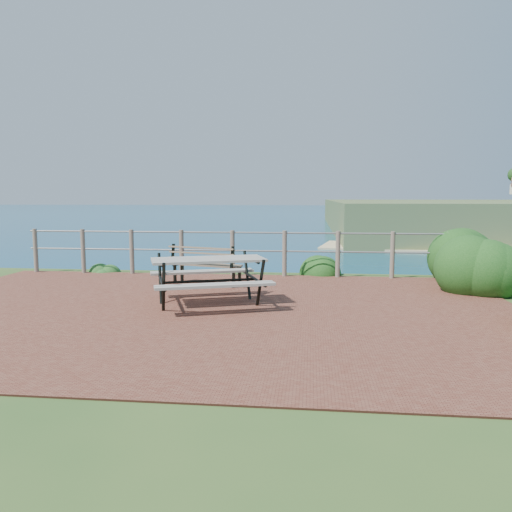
{
  "coord_description": "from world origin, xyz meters",
  "views": [
    {
      "loc": [
        1.72,
        -7.45,
        1.75
      ],
      "look_at": [
        0.79,
        0.91,
        0.75
      ],
      "focal_mm": 35.0,
      "sensor_mm": 36.0,
      "label": 1
    }
  ],
  "objects": [
    {
      "name": "shrub_right_front",
      "position": [
        4.88,
        2.11,
        0.0
      ],
      "size": [
        1.34,
        1.34,
        1.91
      ],
      "primitive_type": "ellipsoid",
      "color": "#143E13",
      "rests_on": "ground"
    },
    {
      "name": "park_bench",
      "position": [
        -0.33,
        2.17,
        0.53
      ],
      "size": [
        1.47,
        0.76,
        0.8
      ],
      "rotation": [
        0.0,
        0.0,
        -0.3
      ],
      "color": "brown",
      "rests_on": "ground"
    },
    {
      "name": "shrub_lip_east",
      "position": [
        2.08,
        3.95,
        0.0
      ],
      "size": [
        0.87,
        0.87,
        0.65
      ],
      "primitive_type": "ellipsoid",
      "color": "#143E13",
      "rests_on": "ground"
    },
    {
      "name": "shrub_lip_west",
      "position": [
        -3.11,
        3.63,
        0.0
      ],
      "size": [
        0.67,
        0.67,
        0.37
      ],
      "primitive_type": "ellipsoid",
      "color": "#1E481B",
      "rests_on": "ground"
    },
    {
      "name": "ground",
      "position": [
        0.0,
        0.0,
        0.0
      ],
      "size": [
        10.0,
        7.0,
        0.12
      ],
      "primitive_type": "cube",
      "color": "brown",
      "rests_on": "ground"
    },
    {
      "name": "picnic_table",
      "position": [
        0.09,
        0.32,
        0.48
      ],
      "size": [
        1.92,
        1.47,
        0.75
      ],
      "rotation": [
        0.0,
        0.0,
        0.35
      ],
      "color": "gray",
      "rests_on": "ground"
    },
    {
      "name": "safety_railing",
      "position": [
        0.0,
        3.35,
        0.57
      ],
      "size": [
        9.4,
        0.1,
        1.0
      ],
      "color": "#6B5B4C",
      "rests_on": "ground"
    },
    {
      "name": "shrub_right_edge",
      "position": [
        5.03,
        3.67,
        0.0
      ],
      "size": [
        1.26,
        1.26,
        1.79
      ],
      "primitive_type": "ellipsoid",
      "color": "#143E13",
      "rests_on": "ground"
    },
    {
      "name": "ocean",
      "position": [
        0.0,
        200.0,
        0.0
      ],
      "size": [
        1200.0,
        1200.0,
        0.0
      ],
      "primitive_type": "plane",
      "color": "#14597C",
      "rests_on": "ground"
    }
  ]
}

